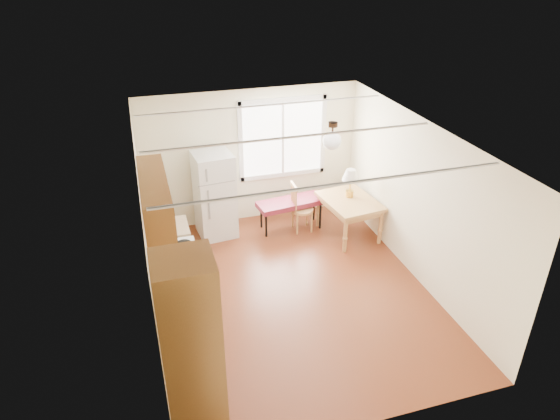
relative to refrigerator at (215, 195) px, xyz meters
name	(u,v)px	position (x,y,z in m)	size (l,w,h in m)	color
room_shell	(293,220)	(0.78, -2.06, 0.47)	(4.60, 5.60, 2.62)	#522010
kitchen_run	(178,292)	(-0.94, -2.70, 0.06)	(0.65, 3.40, 2.20)	brown
window_unit	(283,138)	(1.38, 0.41, 0.77)	(1.64, 0.05, 1.51)	white
pendant_light	(332,140)	(1.48, -1.66, 1.46)	(0.26, 0.26, 0.40)	black
refrigerator	(215,195)	(0.00, 0.00, 0.00)	(0.71, 0.71, 1.56)	silver
bench	(291,204)	(1.35, -0.19, -0.27)	(1.28, 0.61, 0.57)	maroon
dining_table	(349,205)	(2.28, -0.71, -0.18)	(0.97, 1.22, 0.70)	#B17D44
chair	(298,205)	(1.45, -0.32, -0.25)	(0.41, 0.41, 0.93)	#B17D44
table_lamp	(351,177)	(2.32, -0.59, 0.30)	(0.30, 0.30, 0.52)	gold
coffee_maker	(181,306)	(-0.94, -3.24, 0.25)	(0.20, 0.25, 0.36)	black
kettle	(177,286)	(-0.94, -2.77, 0.20)	(0.11, 0.11, 0.21)	red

